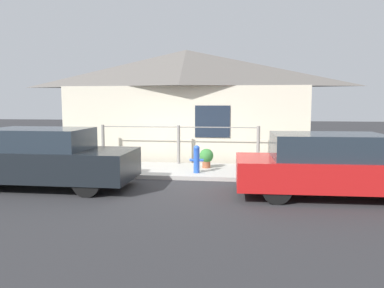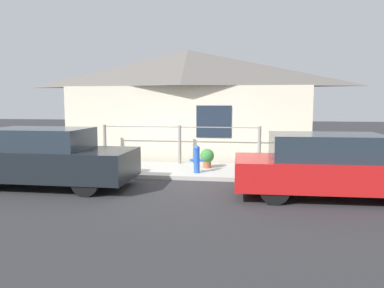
{
  "view_description": "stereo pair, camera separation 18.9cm",
  "coord_description": "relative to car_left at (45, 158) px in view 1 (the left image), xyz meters",
  "views": [
    {
      "loc": [
        1.9,
        -9.23,
        1.99
      ],
      "look_at": [
        0.64,
        0.3,
        0.9
      ],
      "focal_mm": 35.0,
      "sensor_mm": 36.0,
      "label": 1
    },
    {
      "loc": [
        2.09,
        -9.2,
        1.99
      ],
      "look_at": [
        0.64,
        0.3,
        0.9
      ],
      "focal_mm": 35.0,
      "sensor_mm": 36.0,
      "label": 2
    }
  ],
  "objects": [
    {
      "name": "ground_plane",
      "position": [
        2.58,
        1.2,
        -0.69
      ],
      "size": [
        60.0,
        60.0,
        0.0
      ],
      "primitive_type": "plane",
      "color": "#2D2D30"
    },
    {
      "name": "potted_plant_near_hydrant",
      "position": [
        3.5,
        2.52,
        -0.27
      ],
      "size": [
        0.4,
        0.4,
        0.55
      ],
      "color": "#9E5638",
      "rests_on": "sidewalk"
    },
    {
      "name": "potted_plant_by_fence",
      "position": [
        -0.05,
        2.67,
        -0.32
      ],
      "size": [
        0.36,
        0.36,
        0.49
      ],
      "color": "slate",
      "rests_on": "sidewalk"
    },
    {
      "name": "house",
      "position": [
        2.59,
        4.68,
        2.24
      ],
      "size": [
        8.37,
        2.23,
        3.74
      ],
      "color": "beige",
      "rests_on": "ground_plane"
    },
    {
      "name": "potted_plant_corner",
      "position": [
        6.01,
        3.0,
        -0.31
      ],
      "size": [
        0.4,
        0.4,
        0.5
      ],
      "color": "#9E5638",
      "rests_on": "sidewalk"
    },
    {
      "name": "fence",
      "position": [
        2.58,
        3.17,
        0.06
      ],
      "size": [
        4.9,
        0.1,
        1.17
      ],
      "color": "gray",
      "rests_on": "sidewalk"
    },
    {
      "name": "car_left",
      "position": [
        0.0,
        0.0,
        0.0
      ],
      "size": [
        4.02,
        1.63,
        1.38
      ],
      "rotation": [
        0.0,
        0.0,
        0.0
      ],
      "color": "black",
      "rests_on": "ground_plane"
    },
    {
      "name": "sidewalk",
      "position": [
        2.58,
        2.26,
        -0.64
      ],
      "size": [
        24.0,
        2.11,
        0.1
      ],
      "color": "#B2AFA8",
      "rests_on": "ground_plane"
    },
    {
      "name": "fire_hydrant",
      "position": [
        3.31,
        1.72,
        -0.2
      ],
      "size": [
        0.37,
        0.17,
        0.74
      ],
      "color": "blue",
      "rests_on": "sidewalk"
    },
    {
      "name": "car_right",
      "position": [
        6.38,
        -0.0,
        -0.03
      ],
      "size": [
        4.12,
        1.72,
        1.33
      ],
      "rotation": [
        0.0,
        0.0,
        0.03
      ],
      "color": "red",
      "rests_on": "ground_plane"
    }
  ]
}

